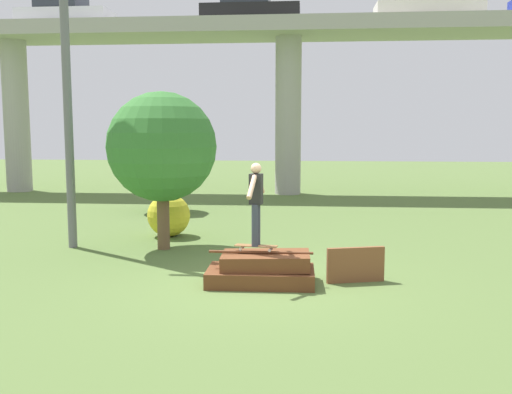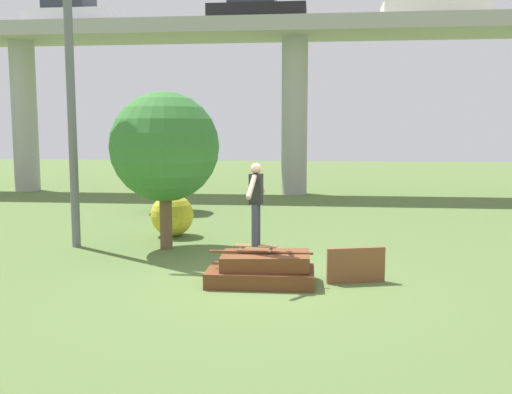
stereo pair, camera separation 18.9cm
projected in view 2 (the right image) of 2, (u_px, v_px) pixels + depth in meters
name	position (u px, v px, depth m)	size (l,w,h in m)	color
ground_plane	(261.00, 284.00, 10.38)	(80.00, 80.00, 0.00)	#567038
scrap_pile	(263.00, 270.00, 10.36)	(1.95, 1.09, 0.61)	brown
scrap_plank_loose	(356.00, 265.00, 10.41)	(1.07, 0.37, 0.65)	brown
skateboard	(256.00, 246.00, 10.36)	(0.80, 0.32, 0.09)	brown
skater	(256.00, 199.00, 10.26)	(0.25, 1.09, 1.50)	#383D4C
highway_overpass	(295.00, 48.00, 23.92)	(44.00, 3.31, 7.25)	#A8A59E
car_on_overpass_left	(256.00, 9.00, 24.20)	(4.16, 1.75, 1.47)	black
car_on_overpass_right	(73.00, 15.00, 25.04)	(3.96, 1.77, 1.34)	silver
car_on_overpass_far_right	(434.00, 6.00, 23.45)	(4.29, 1.66, 1.41)	silver
utility_pole	(70.00, 64.00, 13.15)	(1.30, 0.20, 8.34)	slate
tree_behind_left	(166.00, 144.00, 19.05)	(2.13, 2.13, 3.37)	brown
tree_behind_right	(165.00, 147.00, 13.13)	(2.53, 2.53, 3.66)	brown
bush_yellow_flowering	(172.00, 215.00, 14.91)	(1.12, 1.12, 1.12)	gold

